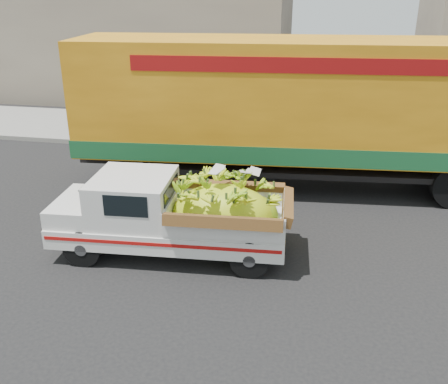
# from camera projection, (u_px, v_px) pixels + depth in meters

# --- Properties ---
(ground) EXTENTS (100.00, 100.00, 0.00)m
(ground) POSITION_uv_depth(u_px,v_px,m) (168.00, 255.00, 9.95)
(ground) COLOR black
(ground) RESTS_ON ground
(curb) EXTENTS (60.00, 0.25, 0.15)m
(curb) POSITION_uv_depth(u_px,v_px,m) (231.00, 150.00, 16.06)
(curb) COLOR gray
(curb) RESTS_ON ground
(sidewalk) EXTENTS (60.00, 4.00, 0.14)m
(sidewalk) POSITION_uv_depth(u_px,v_px,m) (241.00, 133.00, 17.96)
(sidewalk) COLOR gray
(sidewalk) RESTS_ON ground
(building_left) EXTENTS (18.00, 6.00, 5.00)m
(building_left) POSITION_uv_depth(u_px,v_px,m) (98.00, 42.00, 23.83)
(building_left) COLOR gray
(building_left) RESTS_ON ground
(pickup_truck) EXTENTS (4.65, 1.98, 1.59)m
(pickup_truck) POSITION_uv_depth(u_px,v_px,m) (187.00, 214.00, 9.72)
(pickup_truck) COLOR black
(pickup_truck) RESTS_ON ground
(semi_trailer) EXTENTS (12.04, 3.53, 3.80)m
(semi_trailer) POSITION_uv_depth(u_px,v_px,m) (311.00, 108.00, 12.60)
(semi_trailer) COLOR black
(semi_trailer) RESTS_ON ground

